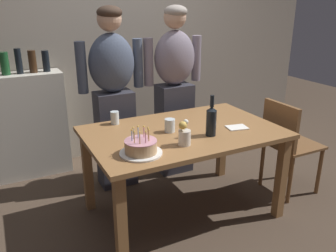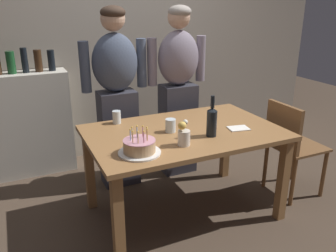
{
  "view_description": "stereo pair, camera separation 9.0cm",
  "coord_description": "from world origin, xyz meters",
  "px_view_note": "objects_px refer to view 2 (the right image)",
  "views": [
    {
      "loc": [
        -1.26,
        -2.22,
        1.7
      ],
      "look_at": [
        -0.19,
        -0.1,
        0.84
      ],
      "focal_mm": 37.3,
      "sensor_mm": 36.0,
      "label": 1
    },
    {
      "loc": [
        -1.18,
        -2.26,
        1.7
      ],
      "look_at": [
        -0.19,
        -0.1,
        0.84
      ],
      "focal_mm": 37.3,
      "sensor_mm": 36.0,
      "label": 2
    }
  ],
  "objects_px": {
    "birthday_cake": "(139,147)",
    "flower_vase": "(184,134)",
    "dining_chair": "(290,142)",
    "wine_bottle": "(212,121)",
    "person_woman_cardigan": "(178,89)",
    "person_man_bearded": "(117,96)",
    "water_glass_far": "(171,125)",
    "water_glass_near": "(117,117)",
    "napkin_stack": "(238,128)"
  },
  "relations": [
    {
      "from": "wine_bottle",
      "to": "person_man_bearded",
      "type": "bearing_deg",
      "value": 116.29
    },
    {
      "from": "birthday_cake",
      "to": "flower_vase",
      "type": "height_order",
      "value": "flower_vase"
    },
    {
      "from": "water_glass_near",
      "to": "person_man_bearded",
      "type": "height_order",
      "value": "person_man_bearded"
    },
    {
      "from": "wine_bottle",
      "to": "person_woman_cardigan",
      "type": "distance_m",
      "value": 0.93
    },
    {
      "from": "wine_bottle",
      "to": "person_woman_cardigan",
      "type": "xyz_separation_m",
      "value": [
        0.17,
        0.91,
        0.01
      ]
    },
    {
      "from": "napkin_stack",
      "to": "flower_vase",
      "type": "bearing_deg",
      "value": -168.66
    },
    {
      "from": "wine_bottle",
      "to": "flower_vase",
      "type": "relative_size",
      "value": 1.67
    },
    {
      "from": "napkin_stack",
      "to": "dining_chair",
      "type": "height_order",
      "value": "dining_chair"
    },
    {
      "from": "wine_bottle",
      "to": "napkin_stack",
      "type": "relative_size",
      "value": 1.95
    },
    {
      "from": "water_glass_far",
      "to": "flower_vase",
      "type": "xyz_separation_m",
      "value": [
        -0.03,
        -0.28,
        0.03
      ]
    },
    {
      "from": "person_woman_cardigan",
      "to": "dining_chair",
      "type": "relative_size",
      "value": 1.9
    },
    {
      "from": "dining_chair",
      "to": "wine_bottle",
      "type": "bearing_deg",
      "value": 94.21
    },
    {
      "from": "birthday_cake",
      "to": "person_man_bearded",
      "type": "bearing_deg",
      "value": 81.51
    },
    {
      "from": "person_man_bearded",
      "to": "flower_vase",
      "type": "bearing_deg",
      "value": 100.46
    },
    {
      "from": "wine_bottle",
      "to": "flower_vase",
      "type": "distance_m",
      "value": 0.28
    },
    {
      "from": "birthday_cake",
      "to": "person_man_bearded",
      "type": "xyz_separation_m",
      "value": [
        0.15,
        0.99,
        0.09
      ]
    },
    {
      "from": "birthday_cake",
      "to": "person_man_bearded",
      "type": "distance_m",
      "value": 1.0
    },
    {
      "from": "person_woman_cardigan",
      "to": "person_man_bearded",
      "type": "bearing_deg",
      "value": 0.0
    },
    {
      "from": "water_glass_far",
      "to": "person_man_bearded",
      "type": "bearing_deg",
      "value": 106.65
    },
    {
      "from": "water_glass_near",
      "to": "person_man_bearded",
      "type": "bearing_deg",
      "value": 72.55
    },
    {
      "from": "wine_bottle",
      "to": "birthday_cake",
      "type": "bearing_deg",
      "value": -173.01
    },
    {
      "from": "water_glass_far",
      "to": "person_man_bearded",
      "type": "xyz_separation_m",
      "value": [
        -0.21,
        0.71,
        0.08
      ]
    },
    {
      "from": "napkin_stack",
      "to": "dining_chair",
      "type": "relative_size",
      "value": 0.18
    },
    {
      "from": "person_woman_cardigan",
      "to": "dining_chair",
      "type": "bearing_deg",
      "value": 129.04
    },
    {
      "from": "water_glass_far",
      "to": "napkin_stack",
      "type": "xyz_separation_m",
      "value": [
        0.52,
        -0.17,
        -0.05
      ]
    },
    {
      "from": "wine_bottle",
      "to": "flower_vase",
      "type": "bearing_deg",
      "value": -165.41
    },
    {
      "from": "napkin_stack",
      "to": "person_man_bearded",
      "type": "relative_size",
      "value": 0.1
    },
    {
      "from": "wine_bottle",
      "to": "person_woman_cardigan",
      "type": "relative_size",
      "value": 0.19
    },
    {
      "from": "napkin_stack",
      "to": "flower_vase",
      "type": "height_order",
      "value": "flower_vase"
    },
    {
      "from": "flower_vase",
      "to": "napkin_stack",
      "type": "bearing_deg",
      "value": 11.34
    },
    {
      "from": "birthday_cake",
      "to": "wine_bottle",
      "type": "distance_m",
      "value": 0.61
    },
    {
      "from": "birthday_cake",
      "to": "person_woman_cardigan",
      "type": "distance_m",
      "value": 1.26
    },
    {
      "from": "birthday_cake",
      "to": "person_woman_cardigan",
      "type": "height_order",
      "value": "person_woman_cardigan"
    },
    {
      "from": "wine_bottle",
      "to": "dining_chair",
      "type": "relative_size",
      "value": 0.36
    },
    {
      "from": "birthday_cake",
      "to": "water_glass_far",
      "type": "relative_size",
      "value": 2.78
    },
    {
      "from": "dining_chair",
      "to": "flower_vase",
      "type": "bearing_deg",
      "value": 96.74
    },
    {
      "from": "person_man_bearded",
      "to": "person_woman_cardigan",
      "type": "distance_m",
      "value": 0.62
    },
    {
      "from": "water_glass_far",
      "to": "wine_bottle",
      "type": "distance_m",
      "value": 0.32
    },
    {
      "from": "wine_bottle",
      "to": "person_woman_cardigan",
      "type": "bearing_deg",
      "value": 79.26
    },
    {
      "from": "water_glass_far",
      "to": "person_man_bearded",
      "type": "relative_size",
      "value": 0.06
    },
    {
      "from": "person_man_bearded",
      "to": "dining_chair",
      "type": "relative_size",
      "value": 1.9
    },
    {
      "from": "birthday_cake",
      "to": "water_glass_near",
      "type": "relative_size",
      "value": 2.7
    },
    {
      "from": "water_glass_near",
      "to": "person_man_bearded",
      "type": "xyz_separation_m",
      "value": [
        0.11,
        0.34,
        0.08
      ]
    },
    {
      "from": "birthday_cake",
      "to": "dining_chair",
      "type": "height_order",
      "value": "birthday_cake"
    },
    {
      "from": "wine_bottle",
      "to": "person_man_bearded",
      "type": "relative_size",
      "value": 0.19
    },
    {
      "from": "water_glass_far",
      "to": "water_glass_near",
      "type": "bearing_deg",
      "value": 131.23
    },
    {
      "from": "birthday_cake",
      "to": "dining_chair",
      "type": "xyz_separation_m",
      "value": [
        1.46,
        0.14,
        -0.27
      ]
    },
    {
      "from": "birthday_cake",
      "to": "person_man_bearded",
      "type": "height_order",
      "value": "person_man_bearded"
    },
    {
      "from": "birthday_cake",
      "to": "flower_vase",
      "type": "distance_m",
      "value": 0.33
    },
    {
      "from": "flower_vase",
      "to": "dining_chair",
      "type": "distance_m",
      "value": 1.18
    }
  ]
}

